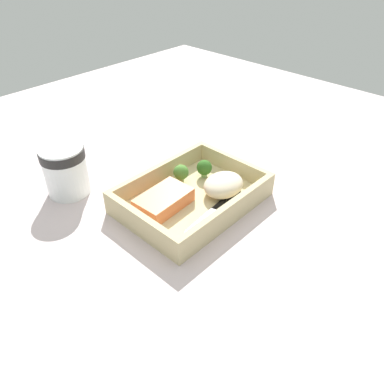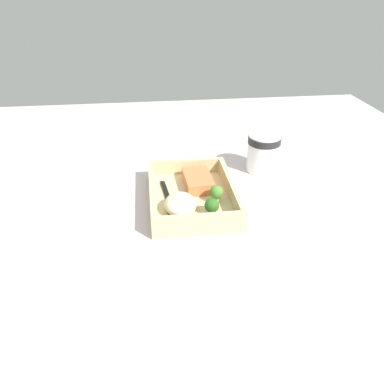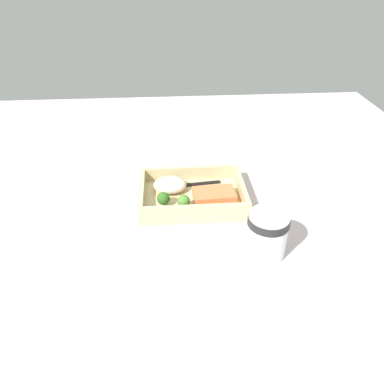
% 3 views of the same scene
% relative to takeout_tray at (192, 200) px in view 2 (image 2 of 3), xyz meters
% --- Properties ---
extents(ground_plane, '(1.60, 1.60, 0.02)m').
position_rel_takeout_tray_xyz_m(ground_plane, '(0.00, 0.00, -0.02)').
color(ground_plane, beige).
extents(takeout_tray, '(0.26, 0.19, 0.01)m').
position_rel_takeout_tray_xyz_m(takeout_tray, '(0.00, 0.00, 0.00)').
color(takeout_tray, '#C5B484').
rests_on(takeout_tray, ground_plane).
extents(tray_rim, '(0.26, 0.19, 0.04)m').
position_rel_takeout_tray_xyz_m(tray_rim, '(0.00, 0.00, 0.02)').
color(tray_rim, '#C5B484').
rests_on(tray_rim, takeout_tray).
extents(salmon_fillet, '(0.11, 0.07, 0.03)m').
position_rel_takeout_tray_xyz_m(salmon_fillet, '(-0.05, 0.02, 0.02)').
color(salmon_fillet, '#E27443').
rests_on(salmon_fillet, takeout_tray).
extents(mashed_potatoes, '(0.09, 0.07, 0.04)m').
position_rel_takeout_tray_xyz_m(mashed_potatoes, '(0.05, -0.03, 0.03)').
color(mashed_potatoes, beige).
rests_on(mashed_potatoes, takeout_tray).
extents(broccoli_floret_1, '(0.03, 0.03, 0.04)m').
position_rel_takeout_tray_xyz_m(broccoli_floret_1, '(0.07, 0.03, 0.03)').
color(broccoli_floret_1, '#7EAE67').
rests_on(broccoli_floret_1, takeout_tray).
extents(broccoli_floret_2, '(0.03, 0.03, 0.04)m').
position_rel_takeout_tray_xyz_m(broccoli_floret_2, '(0.02, 0.05, 0.03)').
color(broccoli_floret_2, '#86A663').
rests_on(broccoli_floret_2, takeout_tray).
extents(fork, '(0.16, 0.03, 0.00)m').
position_rel_takeout_tray_xyz_m(fork, '(0.01, -0.05, 0.01)').
color(fork, black).
rests_on(fork, takeout_tray).
extents(paper_cup, '(0.09, 0.09, 0.10)m').
position_rel_takeout_tray_xyz_m(paper_cup, '(-0.14, 0.21, 0.05)').
color(paper_cup, white).
rests_on(paper_cup, ground_plane).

